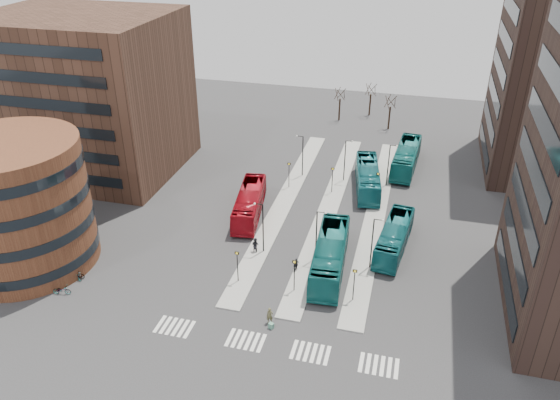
% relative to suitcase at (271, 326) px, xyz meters
% --- Properties ---
extents(ground, '(160.00, 160.00, 0.00)m').
position_rel_suitcase_xyz_m(ground, '(-0.81, -6.14, -0.28)').
color(ground, '#2B2B2E').
rests_on(ground, ground).
extents(island_left, '(2.50, 45.00, 0.15)m').
position_rel_suitcase_xyz_m(island_left, '(-4.81, 23.86, -0.21)').
color(island_left, gray).
rests_on(island_left, ground).
extents(island_mid, '(2.50, 45.00, 0.15)m').
position_rel_suitcase_xyz_m(island_mid, '(1.19, 23.86, -0.21)').
color(island_mid, gray).
rests_on(island_mid, ground).
extents(island_right, '(2.50, 45.00, 0.15)m').
position_rel_suitcase_xyz_m(island_right, '(7.19, 23.86, -0.21)').
color(island_right, gray).
rests_on(island_right, ground).
extents(suitcase, '(0.56, 0.50, 0.57)m').
position_rel_suitcase_xyz_m(suitcase, '(0.00, 0.00, 0.00)').
color(suitcase, '#1C469A').
rests_on(suitcase, ground).
extents(red_bus, '(4.64, 12.30, 3.34)m').
position_rel_suitcase_xyz_m(red_bus, '(-8.24, 19.47, 1.39)').
color(red_bus, '#9F0C17').
rests_on(red_bus, ground).
extents(teal_bus_a, '(3.92, 13.32, 3.66)m').
position_rel_suitcase_xyz_m(teal_bus_a, '(3.60, 10.55, 1.55)').
color(teal_bus_a, '#135F5F').
rests_on(teal_bus_a, ground).
extents(teal_bus_b, '(4.82, 12.64, 3.44)m').
position_rel_suitcase_xyz_m(teal_bus_b, '(5.27, 30.30, 1.43)').
color(teal_bus_b, '#15656D').
rests_on(teal_bus_b, ground).
extents(teal_bus_c, '(3.98, 11.59, 3.16)m').
position_rel_suitcase_xyz_m(teal_bus_c, '(9.95, 16.27, 1.30)').
color(teal_bus_c, '#146268').
rests_on(teal_bus_c, ground).
extents(teal_bus_d, '(3.91, 12.93, 3.55)m').
position_rel_suitcase_xyz_m(teal_bus_d, '(10.00, 38.35, 1.49)').
color(teal_bus_d, '#156D6C').
rests_on(teal_bus_d, ground).
extents(traveller, '(0.68, 0.51, 1.71)m').
position_rel_suitcase_xyz_m(traveller, '(-0.32, 0.68, 0.57)').
color(traveller, brown).
rests_on(traveller, ground).
extents(commuter_a, '(1.09, 0.98, 1.83)m').
position_rel_suitcase_xyz_m(commuter_a, '(-5.09, 11.66, 0.63)').
color(commuter_a, black).
rests_on(commuter_a, ground).
extents(commuter_b, '(0.74, 1.01, 1.59)m').
position_rel_suitcase_xyz_m(commuter_b, '(0.21, 9.29, 0.51)').
color(commuter_b, black).
rests_on(commuter_b, ground).
extents(commuter_c, '(0.83, 1.15, 1.60)m').
position_rel_suitcase_xyz_m(commuter_c, '(4.15, 8.86, 0.52)').
color(commuter_c, black).
rests_on(commuter_c, ground).
extents(bicycle_near, '(1.93, 0.99, 0.97)m').
position_rel_suitcase_xyz_m(bicycle_near, '(-21.81, -0.54, 0.20)').
color(bicycle_near, gray).
rests_on(bicycle_near, ground).
extents(bicycle_mid, '(1.85, 1.16, 1.08)m').
position_rel_suitcase_xyz_m(bicycle_mid, '(-21.81, 1.91, 0.25)').
color(bicycle_mid, gray).
rests_on(bicycle_mid, ground).
extents(bicycle_far, '(1.81, 1.21, 0.90)m').
position_rel_suitcase_xyz_m(bicycle_far, '(-21.81, 2.03, 0.17)').
color(bicycle_far, gray).
rests_on(bicycle_far, ground).
extents(crosswalk_stripes, '(22.35, 2.40, 0.01)m').
position_rel_suitcase_xyz_m(crosswalk_stripes, '(0.94, -2.14, -0.28)').
color(crosswalk_stripes, silver).
rests_on(crosswalk_stripes, ground).
extents(round_building, '(15.16, 15.16, 14.00)m').
position_rel_suitcase_xyz_m(round_building, '(-28.81, 3.86, 6.70)').
color(round_building, brown).
rests_on(round_building, ground).
extents(office_block, '(25.00, 20.12, 22.00)m').
position_rel_suitcase_xyz_m(office_block, '(-34.81, 27.85, 10.72)').
color(office_block, '#482D21').
rests_on(office_block, ground).
extents(sign_poles, '(12.45, 22.12, 3.65)m').
position_rel_suitcase_xyz_m(sign_poles, '(0.79, 16.86, 2.12)').
color(sign_poles, black).
rests_on(sign_poles, ground).
extents(lamp_posts, '(14.04, 20.24, 6.12)m').
position_rel_suitcase_xyz_m(lamp_posts, '(1.83, 21.86, 3.29)').
color(lamp_posts, black).
rests_on(lamp_posts, ground).
extents(bare_trees, '(10.97, 8.14, 5.90)m').
position_rel_suitcase_xyz_m(bare_trees, '(1.86, 56.53, 2.44)').
color(bare_trees, black).
rests_on(bare_trees, ground).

